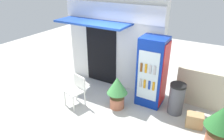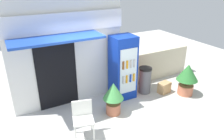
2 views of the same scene
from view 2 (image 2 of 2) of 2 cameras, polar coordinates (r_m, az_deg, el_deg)
ground at (r=5.80m, az=1.36°, el=-13.97°), size 16.00×16.00×0.00m
storefront_building at (r=6.20m, az=-11.97°, el=5.31°), size 3.27×1.18×3.22m
drink_cooler at (r=6.55m, az=2.96°, el=0.64°), size 0.72×0.68×1.98m
plastic_chair at (r=5.20m, az=-7.73°, el=-12.02°), size 0.57×0.55×0.89m
potted_plant_near_shop at (r=5.88m, az=0.36°, el=-6.74°), size 0.57×0.57×0.94m
potted_plant_curbside at (r=7.21m, az=19.31°, el=-1.63°), size 0.67×0.67×1.04m
trash_bin at (r=7.08m, az=8.68°, el=-2.65°), size 0.42×0.42×0.87m
stone_boundary_wall at (r=8.18m, az=12.07°, el=1.54°), size 2.55×0.23×1.08m
cardboard_box at (r=7.30m, az=13.67°, el=-4.53°), size 0.44×0.34×0.36m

